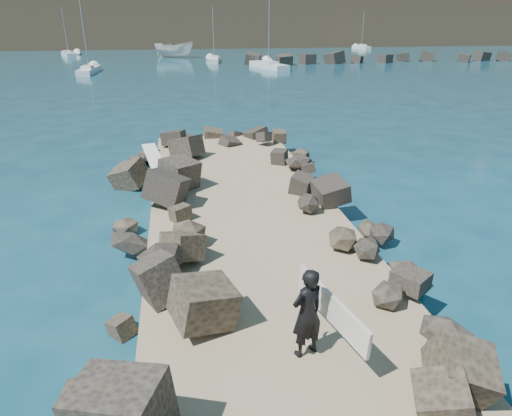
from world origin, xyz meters
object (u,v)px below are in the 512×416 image
object	(u,v)px
boat_imported	(174,50)
sailboat_e	(68,54)
surfer_with_board	(311,312)
surfboard_resting	(153,159)

from	to	relation	value
boat_imported	sailboat_e	world-z (taller)	sailboat_e
boat_imported	surfer_with_board	bearing A→B (deg)	-164.73
boat_imported	surfer_with_board	xyz separation A→B (m)	(2.02, -74.90, 0.24)
surfboard_resting	sailboat_e	xyz separation A→B (m)	(-16.99, 69.42, -0.69)
surfboard_resting	boat_imported	distance (m)	63.22
sailboat_e	surfboard_resting	bearing A→B (deg)	-76.25
surfer_with_board	sailboat_e	bearing A→B (deg)	103.97
surfboard_resting	boat_imported	world-z (taller)	boat_imported
surfer_with_board	sailboat_e	xyz separation A→B (m)	(-20.18, 81.12, -1.14)
surfer_with_board	boat_imported	bearing A→B (deg)	91.54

